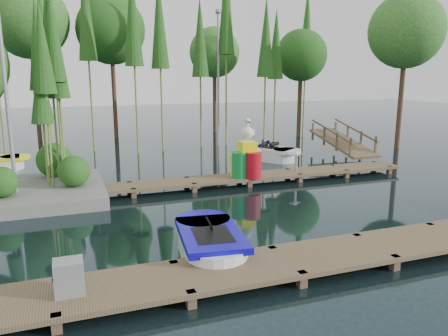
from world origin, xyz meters
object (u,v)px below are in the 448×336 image
object	(u,v)px
utility_cabinet	(69,277)
boat_blue	(210,244)
drum_cluster	(248,160)
yellow_barrel	(238,165)

from	to	relation	value
utility_cabinet	boat_blue	bearing A→B (deg)	24.01
utility_cabinet	drum_cluster	bearing A→B (deg)	47.95
boat_blue	drum_cluster	bearing A→B (deg)	66.55
yellow_barrel	utility_cabinet	bearing A→B (deg)	-129.79
utility_cabinet	yellow_barrel	size ratio (longest dim) A/B	0.74
boat_blue	yellow_barrel	size ratio (longest dim) A/B	3.71
utility_cabinet	yellow_barrel	xyz separation A→B (m)	(5.83, 7.00, 0.11)
yellow_barrel	boat_blue	bearing A→B (deg)	-117.15
utility_cabinet	drum_cluster	world-z (taller)	drum_cluster
boat_blue	utility_cabinet	xyz separation A→B (m)	(-2.90, -1.29, 0.32)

